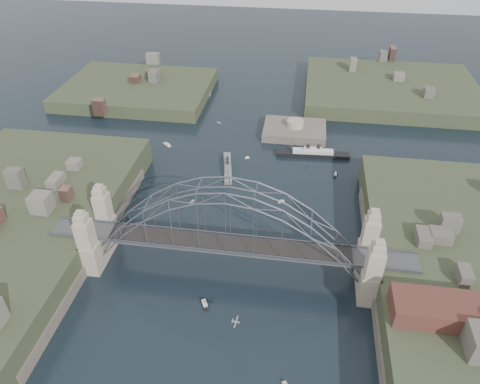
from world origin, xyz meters
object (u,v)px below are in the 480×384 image
at_px(fort_island, 294,135).
at_px(naval_cruiser_near, 228,167).
at_px(ocean_liner, 313,154).
at_px(naval_cruiser_far, 200,100).
at_px(bridge, 228,230).
at_px(wharf_shed, 446,310).

xyz_separation_m(fort_island, naval_cruiser_near, (-19.77, -26.55, 1.15)).
bearing_deg(naval_cruiser_near, ocean_liner, 24.53).
xyz_separation_m(fort_island, naval_cruiser_far, (-39.45, 21.78, 1.18)).
relative_size(fort_island, ocean_liner, 0.91).
bearing_deg(ocean_liner, fort_island, 115.03).
distance_m(bridge, ocean_liner, 59.73).
height_order(bridge, fort_island, bridge).
distance_m(bridge, naval_cruiser_near, 45.62).
relative_size(bridge, fort_island, 3.82).
distance_m(naval_cruiser_near, ocean_liner, 29.15).
distance_m(wharf_shed, naval_cruiser_far, 127.98).
bearing_deg(naval_cruiser_far, fort_island, -28.90).
height_order(wharf_shed, ocean_liner, wharf_shed).
distance_m(naval_cruiser_near, naval_cruiser_far, 52.19).
distance_m(fort_island, naval_cruiser_near, 33.12).
xyz_separation_m(fort_island, wharf_shed, (32.00, -84.00, 10.34)).
bearing_deg(fort_island, naval_cruiser_far, 151.10).
bearing_deg(wharf_shed, ocean_liner, 109.95).
distance_m(fort_island, wharf_shed, 90.48).
bearing_deg(naval_cruiser_far, naval_cruiser_near, -67.84).
relative_size(fort_island, naval_cruiser_near, 1.26).
bearing_deg(bridge, ocean_liner, 71.35).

